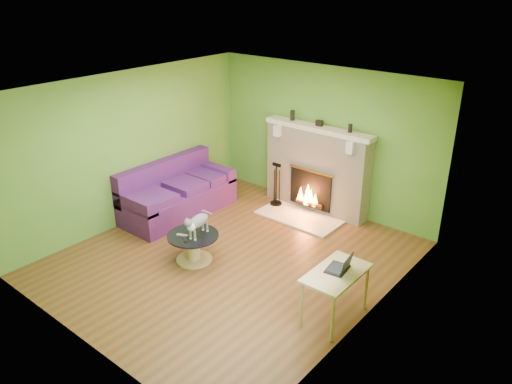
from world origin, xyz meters
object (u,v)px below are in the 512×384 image
(coffee_table, at_px, (194,246))
(desk, at_px, (336,278))
(sofa, at_px, (176,194))
(cat, at_px, (198,224))

(coffee_table, xyz_separation_m, desk, (2.36, 0.16, 0.34))
(sofa, distance_m, desk, 3.90)
(desk, bearing_deg, sofa, 168.01)
(sofa, bearing_deg, desk, -11.99)
(coffee_table, distance_m, cat, 0.39)
(desk, relative_size, cat, 1.46)
(coffee_table, relative_size, cat, 1.24)
(desk, bearing_deg, coffee_table, -176.10)
(coffee_table, distance_m, desk, 2.39)
(coffee_table, relative_size, desk, 0.85)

